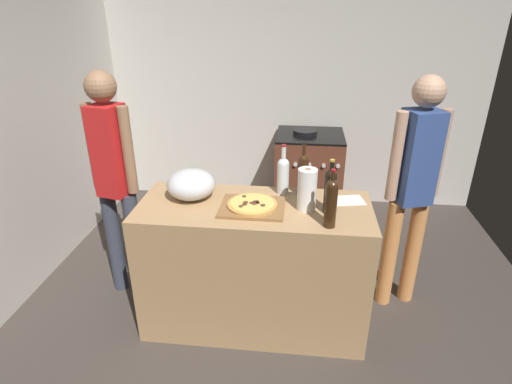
{
  "coord_description": "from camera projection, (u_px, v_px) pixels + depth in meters",
  "views": [
    {
      "loc": [
        0.23,
        -1.59,
        2.09
      ],
      "look_at": [
        -0.04,
        0.84,
        0.97
      ],
      "focal_mm": 28.99,
      "sensor_mm": 36.0,
      "label": 1
    }
  ],
  "objects": [
    {
      "name": "wine_bottle_amber",
      "position": [
        283.0,
        174.0,
        2.74
      ],
      "size": [
        0.08,
        0.08,
        0.34
      ],
      "color": "silver",
      "rests_on": "counter"
    },
    {
      "name": "recipe_sheet",
      "position": [
        347.0,
        200.0,
        2.69
      ],
      "size": [
        0.24,
        0.19,
        0.0
      ],
      "primitive_type": "cube",
      "rotation": [
        0.0,
        0.0,
        0.21
      ],
      "color": "white",
      "rests_on": "counter"
    },
    {
      "name": "person_in_red",
      "position": [
        413.0,
        182.0,
        2.79
      ],
      "size": [
        0.37,
        0.26,
        1.7
      ],
      "color": "#D88C4C",
      "rests_on": "ground_plane"
    },
    {
      "name": "wine_bottle_clear",
      "position": [
        330.0,
        189.0,
        2.47
      ],
      "size": [
        0.07,
        0.07,
        0.35
      ],
      "color": "black",
      "rests_on": "counter"
    },
    {
      "name": "counter",
      "position": [
        254.0,
        266.0,
        2.81
      ],
      "size": [
        1.49,
        0.62,
        0.92
      ],
      "primitive_type": "cube",
      "color": "tan",
      "rests_on": "ground_plane"
    },
    {
      "name": "ground_plane",
      "position": [
        268.0,
        266.0,
        3.61
      ],
      "size": [
        4.23,
        3.41,
        0.02
      ],
      "primitive_type": "cube",
      "color": "#3F3833"
    },
    {
      "name": "mixing_bowl",
      "position": [
        191.0,
        184.0,
        2.69
      ],
      "size": [
        0.32,
        0.32,
        0.19
      ],
      "color": "#B2B2B7",
      "rests_on": "counter"
    },
    {
      "name": "stove",
      "position": [
        308.0,
        174.0,
        4.34
      ],
      "size": [
        0.68,
        0.63,
        0.92
      ],
      "color": "brown",
      "rests_on": "ground_plane"
    },
    {
      "name": "person_in_stripes",
      "position": [
        114.0,
        176.0,
        2.9
      ],
      "size": [
        0.35,
        0.24,
        1.7
      ],
      "color": "#383D4C",
      "rests_on": "ground_plane"
    },
    {
      "name": "kitchen_wall_left",
      "position": [
        34.0,
        113.0,
        3.25
      ],
      "size": [
        0.1,
        3.41,
        2.6
      ],
      "primitive_type": "cube",
      "color": "beige",
      "rests_on": "ground_plane"
    },
    {
      "name": "cutting_board",
      "position": [
        252.0,
        207.0,
        2.58
      ],
      "size": [
        0.4,
        0.32,
        0.02
      ],
      "primitive_type": "cube",
      "color": "olive",
      "rests_on": "counter"
    },
    {
      "name": "pizza",
      "position": [
        252.0,
        204.0,
        2.57
      ],
      "size": [
        0.31,
        0.31,
        0.03
      ],
      "color": "tan",
      "rests_on": "cutting_board"
    },
    {
      "name": "kitchen_wall_rear",
      "position": [
        281.0,
        84.0,
        4.37
      ],
      "size": [
        4.23,
        0.1,
        2.6
      ],
      "primitive_type": "cube",
      "color": "beige",
      "rests_on": "ground_plane"
    },
    {
      "name": "wine_bottle_dark",
      "position": [
        303.0,
        173.0,
        2.71
      ],
      "size": [
        0.07,
        0.07,
        0.37
      ],
      "color": "#331E0F",
      "rests_on": "counter"
    },
    {
      "name": "paper_towel_roll",
      "position": [
        307.0,
        190.0,
        2.53
      ],
      "size": [
        0.12,
        0.12,
        0.27
      ],
      "color": "white",
      "rests_on": "counter"
    },
    {
      "name": "wine_bottle_green",
      "position": [
        331.0,
        201.0,
        2.32
      ],
      "size": [
        0.07,
        0.07,
        0.35
      ],
      "color": "#331E0F",
      "rests_on": "counter"
    }
  ]
}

